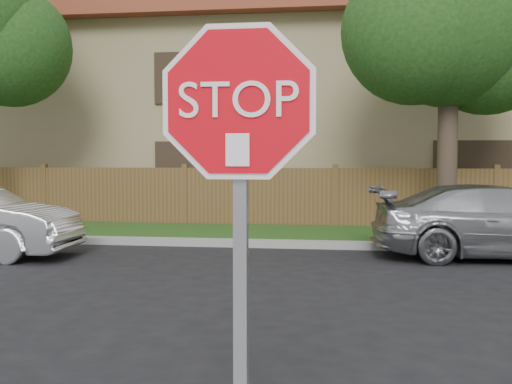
# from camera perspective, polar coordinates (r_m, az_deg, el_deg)

# --- Properties ---
(far_curb) EXTENTS (70.00, 0.30, 0.15)m
(far_curb) POSITION_cam_1_polar(r_m,az_deg,el_deg) (12.51, 7.45, -5.02)
(far_curb) COLOR gray
(far_curb) RESTS_ON ground
(grass_strip) EXTENTS (70.00, 3.00, 0.12)m
(grass_strip) POSITION_cam_1_polar(r_m,az_deg,el_deg) (14.15, 7.49, -4.11)
(grass_strip) COLOR #1E4714
(grass_strip) RESTS_ON ground
(fence) EXTENTS (70.00, 0.12, 1.60)m
(fence) POSITION_cam_1_polar(r_m,az_deg,el_deg) (15.67, 7.54, -0.66)
(fence) COLOR brown
(fence) RESTS_ON ground
(apartment_building) EXTENTS (35.20, 9.20, 7.20)m
(apartment_building) POSITION_cam_1_polar(r_m,az_deg,el_deg) (21.29, 7.67, 7.75)
(apartment_building) COLOR tan
(apartment_building) RESTS_ON ground
(tree_mid) EXTENTS (4.80, 3.90, 7.35)m
(tree_mid) POSITION_cam_1_polar(r_m,az_deg,el_deg) (14.33, 18.14, 15.21)
(tree_mid) COLOR #382B21
(tree_mid) RESTS_ON ground
(stop_sign) EXTENTS (1.01, 0.13, 2.55)m
(stop_sign) POSITION_cam_1_polar(r_m,az_deg,el_deg) (2.79, -1.62, 1.96)
(stop_sign) COLOR gray
(stop_sign) RESTS_ON sidewalk_near
(sedan_right) EXTENTS (4.84, 2.23, 1.37)m
(sedan_right) POSITION_cam_1_polar(r_m,az_deg,el_deg) (12.05, 22.26, -2.65)
(sedan_right) COLOR #989B9F
(sedan_right) RESTS_ON ground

